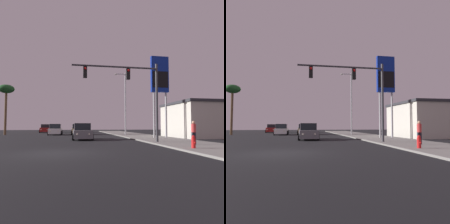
{
  "view_description": "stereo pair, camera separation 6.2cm",
  "coord_description": "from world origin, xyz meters",
  "views": [
    {
      "loc": [
        0.87,
        -11.96,
        1.47
      ],
      "look_at": [
        5.8,
        15.49,
        3.17
      ],
      "focal_mm": 35.0,
      "sensor_mm": 36.0,
      "label": 1
    },
    {
      "loc": [
        0.93,
        -11.97,
        1.47
      ],
      "look_at": [
        5.8,
        15.49,
        3.17
      ],
      "focal_mm": 35.0,
      "sensor_mm": 36.0,
      "label": 2
    }
  ],
  "objects": [
    {
      "name": "car_red",
      "position": [
        -4.58,
        34.02,
        0.76
      ],
      "size": [
        2.04,
        4.33,
        1.68
      ],
      "rotation": [
        0.0,
        0.0,
        3.17
      ],
      "color": "maroon",
      "rests_on": "ground"
    },
    {
      "name": "car_tan",
      "position": [
        1.64,
        23.41,
        0.76
      ],
      "size": [
        2.04,
        4.33,
        1.68
      ],
      "rotation": [
        0.0,
        0.0,
        3.16
      ],
      "color": "tan",
      "rests_on": "ground"
    },
    {
      "name": "car_grey",
      "position": [
        1.83,
        10.79,
        0.76
      ],
      "size": [
        2.04,
        4.32,
        1.68
      ],
      "rotation": [
        0.0,
        0.0,
        3.16
      ],
      "color": "slate",
      "rests_on": "ground"
    },
    {
      "name": "traffic_light_mast",
      "position": [
        5.73,
        5.18,
        4.72
      ],
      "size": [
        7.11,
        0.36,
        6.5
      ],
      "color": "#38383D",
      "rests_on": "sidewalk_right"
    },
    {
      "name": "sidewalk_right",
      "position": [
        9.5,
        10.0,
        0.06
      ],
      "size": [
        5.0,
        60.0,
        0.12
      ],
      "color": "gray",
      "rests_on": "ground"
    },
    {
      "name": "palm_tree_mid",
      "position": [
        -9.37,
        24.0,
        6.73
      ],
      "size": [
        2.4,
        2.4,
        7.78
      ],
      "color": "brown",
      "rests_on": "ground"
    },
    {
      "name": "fire_hydrant",
      "position": [
        7.94,
        -0.0,
        0.49
      ],
      "size": [
        0.24,
        0.34,
        0.76
      ],
      "color": "red",
      "rests_on": "sidewalk_right"
    },
    {
      "name": "car_green",
      "position": [
        1.61,
        33.76,
        0.76
      ],
      "size": [
        2.04,
        4.33,
        1.68
      ],
      "rotation": [
        0.0,
        0.0,
        3.16
      ],
      "color": "#195933",
      "rests_on": "ground"
    },
    {
      "name": "pedestrian_on_sidewalk",
      "position": [
        9.4,
        2.42,
        1.03
      ],
      "size": [
        0.34,
        0.32,
        1.67
      ],
      "color": "#23232D",
      "rests_on": "sidewalk_right"
    },
    {
      "name": "ground_plane",
      "position": [
        0.0,
        0.0,
        0.0
      ],
      "size": [
        120.0,
        120.0,
        0.0
      ],
      "primitive_type": "plane",
      "color": "black"
    },
    {
      "name": "street_lamp",
      "position": [
        8.26,
        18.85,
        5.12
      ],
      "size": [
        1.74,
        0.24,
        9.0
      ],
      "color": "#99999E",
      "rests_on": "sidewalk_right"
    },
    {
      "name": "car_white",
      "position": [
        -1.78,
        22.93,
        0.76
      ],
      "size": [
        2.04,
        4.31,
        1.68
      ],
      "rotation": [
        0.0,
        0.0,
        3.14
      ],
      "color": "silver",
      "rests_on": "ground"
    },
    {
      "name": "gas_station_sign",
      "position": [
        10.32,
        10.66,
        6.62
      ],
      "size": [
        2.0,
        0.42,
        9.0
      ],
      "color": "#99999E",
      "rests_on": "sidewalk_right"
    },
    {
      "name": "building_gas_station",
      "position": [
        18.0,
        12.92,
        2.16
      ],
      "size": [
        10.3,
        8.3,
        4.3
      ],
      "color": "beige",
      "rests_on": "ground"
    }
  ]
}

